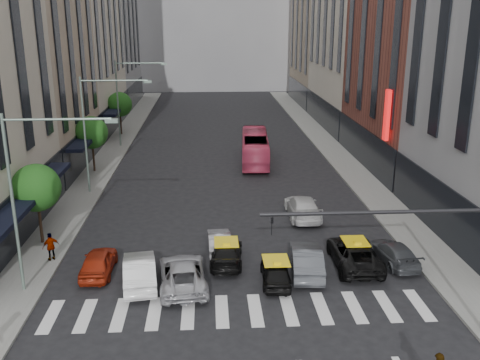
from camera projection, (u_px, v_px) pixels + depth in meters
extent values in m
plane|color=black|center=(245.00, 328.00, 24.02)|extent=(160.00, 160.00, 0.00)
cube|color=slate|center=(106.00, 160.00, 51.98)|extent=(3.00, 96.00, 0.15)
cube|color=slate|center=(339.00, 157.00, 53.30)|extent=(3.00, 96.00, 0.15)
cube|color=tan|center=(28.00, 34.00, 46.28)|extent=(8.00, 16.00, 24.00)
cube|color=gray|center=(104.00, 6.00, 80.74)|extent=(8.00, 18.00, 30.00)
cube|color=brown|center=(417.00, 22.00, 46.99)|extent=(8.00, 18.00, 26.00)
cube|color=tan|center=(325.00, 13.00, 82.98)|extent=(8.00, 18.00, 28.00)
cylinder|color=black|center=(40.00, 218.00, 32.38)|extent=(0.18, 0.18, 3.15)
sphere|color=#154B16|center=(36.00, 188.00, 31.82)|extent=(2.88, 2.88, 2.88)
cylinder|color=black|center=(93.00, 154.00, 47.66)|extent=(0.18, 0.18, 3.15)
sphere|color=#154B16|center=(92.00, 133.00, 47.10)|extent=(2.88, 2.88, 2.88)
cylinder|color=black|center=(121.00, 121.00, 62.94)|extent=(0.18, 0.18, 3.15)
sphere|color=#154B16|center=(120.00, 104.00, 62.38)|extent=(2.88, 2.88, 2.88)
cylinder|color=gray|center=(13.00, 206.00, 25.85)|extent=(0.16, 0.16, 9.00)
cylinder|color=gray|center=(57.00, 119.00, 24.77)|extent=(5.00, 0.12, 0.12)
cube|color=gray|center=(112.00, 121.00, 24.94)|extent=(0.60, 0.25, 0.18)
cylinder|color=gray|center=(85.00, 136.00, 41.13)|extent=(0.16, 0.16, 9.00)
cylinder|color=gray|center=(114.00, 81.00, 40.05)|extent=(5.00, 0.12, 0.12)
cube|color=gray|center=(148.00, 82.00, 40.22)|extent=(0.60, 0.25, 0.18)
cylinder|color=gray|center=(118.00, 104.00, 56.41)|extent=(0.16, 0.16, 9.00)
cylinder|color=gray|center=(140.00, 63.00, 55.33)|extent=(5.00, 0.12, 0.12)
cube|color=gray|center=(164.00, 64.00, 55.50)|extent=(0.60, 0.25, 0.18)
cylinder|color=black|center=(382.00, 212.00, 21.69)|extent=(10.00, 0.16, 0.16)
imported|color=black|center=(272.00, 226.00, 21.57)|extent=(0.13, 0.16, 0.80)
cube|color=red|center=(387.00, 115.00, 42.09)|extent=(0.30, 0.70, 4.00)
imported|color=#99220D|center=(98.00, 262.00, 28.95)|extent=(1.61, 4.00, 1.36)
imported|color=white|center=(140.00, 271.00, 27.77)|extent=(2.25, 4.84, 1.53)
imported|color=#ADADB3|center=(183.00, 273.00, 27.58)|extent=(2.83, 5.34, 1.43)
imported|color=black|center=(226.00, 253.00, 30.21)|extent=(2.03, 4.47, 1.27)
imported|color=black|center=(276.00, 272.00, 27.95)|extent=(1.64, 3.74, 1.26)
imported|color=#46494E|center=(306.00, 260.00, 29.05)|extent=(2.06, 4.79, 1.53)
imported|color=black|center=(354.00, 254.00, 29.88)|extent=(2.53, 5.28, 1.45)
imported|color=#3D4045|center=(394.00, 253.00, 30.23)|extent=(2.22, 4.42, 1.23)
imported|color=#AAA9AF|center=(219.00, 241.00, 31.75)|extent=(1.46, 3.82, 1.24)
imported|color=silver|center=(303.00, 207.00, 37.17)|extent=(2.12, 5.17, 1.50)
imported|color=#CC3C5E|center=(255.00, 148.00, 51.12)|extent=(3.09, 10.43, 2.87)
imported|color=gray|center=(439.00, 360.00, 18.86)|extent=(0.76, 0.59, 1.82)
imported|color=gray|center=(51.00, 247.00, 30.20)|extent=(1.02, 0.88, 1.64)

